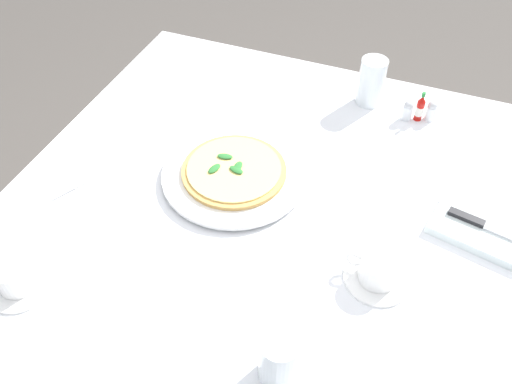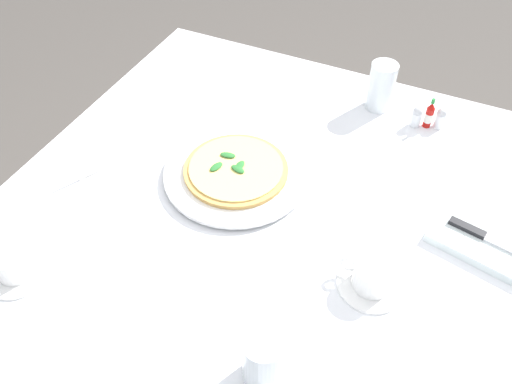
# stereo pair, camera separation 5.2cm
# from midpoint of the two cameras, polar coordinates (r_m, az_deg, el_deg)

# --- Properties ---
(ground_plane) EXTENTS (8.00, 8.00, 0.00)m
(ground_plane) POSITION_cam_midpoint_polar(r_m,az_deg,el_deg) (1.75, 0.83, -18.85)
(ground_plane) COLOR #4C4742
(dining_table) EXTENTS (1.22, 1.22, 0.73)m
(dining_table) POSITION_cam_midpoint_polar(r_m,az_deg,el_deg) (1.22, 1.13, -6.75)
(dining_table) COLOR white
(dining_table) RESTS_ON ground_plane
(pizza_plate) EXTENTS (0.33, 0.33, 0.02)m
(pizza_plate) POSITION_cam_midpoint_polar(r_m,az_deg,el_deg) (1.21, -3.58, 1.88)
(pizza_plate) COLOR white
(pizza_plate) RESTS_ON dining_table
(pizza) EXTENTS (0.24, 0.24, 0.02)m
(pizza) POSITION_cam_midpoint_polar(r_m,az_deg,el_deg) (1.20, -3.62, 2.35)
(pizza) COLOR tan
(pizza) RESTS_ON pizza_plate
(coffee_cup_right_edge) EXTENTS (0.13, 0.13, 0.06)m
(coffee_cup_right_edge) POSITION_cam_midpoint_polar(r_m,az_deg,el_deg) (1.04, 11.63, -8.32)
(coffee_cup_right_edge) COLOR white
(coffee_cup_right_edge) RESTS_ON dining_table
(coffee_cup_near_left) EXTENTS (0.13, 0.13, 0.06)m
(coffee_cup_near_left) POSITION_cam_midpoint_polar(r_m,az_deg,el_deg) (1.11, -25.66, -8.22)
(coffee_cup_near_left) COLOR white
(coffee_cup_near_left) RESTS_ON dining_table
(water_glass_far_right) EXTENTS (0.07, 0.07, 0.13)m
(water_glass_far_right) POSITION_cam_midpoint_polar(r_m,az_deg,el_deg) (1.43, 11.23, 11.25)
(water_glass_far_right) COLOR white
(water_glass_far_right) RESTS_ON dining_table
(water_glass_left_edge) EXTENTS (0.07, 0.07, 0.11)m
(water_glass_left_edge) POSITION_cam_midpoint_polar(r_m,az_deg,el_deg) (0.90, 0.78, -17.69)
(water_glass_left_edge) COLOR white
(water_glass_left_edge) RESTS_ON dining_table
(napkin_folded) EXTENTS (0.24, 0.17, 0.02)m
(napkin_folded) POSITION_cam_midpoint_polar(r_m,az_deg,el_deg) (1.19, 22.47, -3.97)
(napkin_folded) COLOR white
(napkin_folded) RESTS_ON dining_table
(dinner_knife) EXTENTS (0.20, 0.06, 0.01)m
(dinner_knife) POSITION_cam_midpoint_polar(r_m,az_deg,el_deg) (1.18, 22.78, -3.59)
(dinner_knife) COLOR silver
(dinner_knife) RESTS_ON napkin_folded
(hot_sauce_bottle) EXTENTS (0.02, 0.02, 0.08)m
(hot_sauce_bottle) POSITION_cam_midpoint_polar(r_m,az_deg,el_deg) (1.41, 16.21, 8.60)
(hot_sauce_bottle) COLOR #B7140F
(hot_sauce_bottle) RESTS_ON dining_table
(salt_shaker) EXTENTS (0.03, 0.03, 0.06)m
(salt_shaker) POSITION_cam_midpoint_polar(r_m,az_deg,el_deg) (1.42, 17.30, 8.24)
(salt_shaker) COLOR white
(salt_shaker) RESTS_ON dining_table
(pepper_shaker) EXTENTS (0.03, 0.03, 0.06)m
(pepper_shaker) POSITION_cam_midpoint_polar(r_m,az_deg,el_deg) (1.41, 14.96, 8.38)
(pepper_shaker) COLOR white
(pepper_shaker) RESTS_ON dining_table
(menu_card) EXTENTS (0.05, 0.08, 0.06)m
(menu_card) POSITION_cam_midpoint_polar(r_m,az_deg,el_deg) (1.26, -18.59, 2.21)
(menu_card) COLOR white
(menu_card) RESTS_ON dining_table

